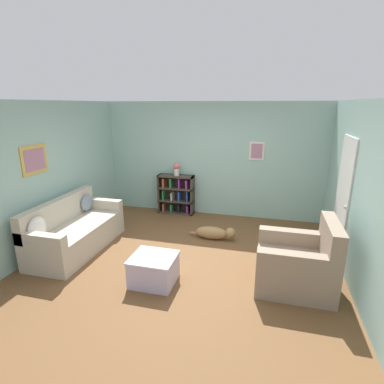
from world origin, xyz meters
The scene contains 10 objects.
ground_plane centered at (0.00, 0.00, 0.00)m, with size 14.00×14.00×0.00m, color brown.
wall_back centered at (0.00, 2.25, 1.30)m, with size 5.60×0.13×2.60m.
wall_left centered at (-2.55, 0.00, 1.30)m, with size 0.13×5.00×2.60m.
wall_right centered at (2.55, 0.02, 1.29)m, with size 0.16×5.00×2.60m.
couch centered at (-2.02, -0.22, 0.34)m, with size 0.83×1.91×0.92m.
bookshelf centered at (-0.82, 2.06, 0.46)m, with size 0.85×0.29×0.93m.
recliner_chair centered at (1.79, -0.44, 0.36)m, with size 1.05×0.94×1.02m.
coffee_table centered at (-0.25, -0.87, 0.22)m, with size 0.64×0.58×0.42m.
dog centered at (0.35, 0.82, 0.13)m, with size 0.93×0.22×0.26m.
vase centered at (-0.80, 2.04, 1.10)m, with size 0.15×0.15×0.30m.
Camera 1 is at (1.27, -4.48, 2.53)m, focal length 28.00 mm.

